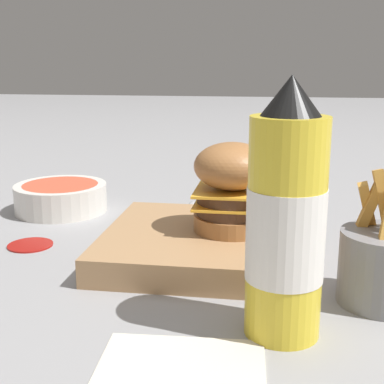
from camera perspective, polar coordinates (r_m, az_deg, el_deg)
ground_plane at (r=0.70m, az=2.65°, el=-6.61°), size 6.00×6.00×0.00m
serving_board at (r=0.69m, az=0.00°, el=-5.42°), size 0.25×0.22×0.03m
burger at (r=0.67m, az=4.32°, el=0.69°), size 0.10×0.10×0.11m
ketchup_bottle at (r=0.47m, az=9.98°, el=-3.26°), size 0.07×0.07×0.23m
fries_basket at (r=0.58m, az=19.78°, el=-7.21°), size 0.09×0.09×0.14m
side_bowl at (r=0.91m, az=-13.81°, el=-0.49°), size 0.15×0.15×0.05m
spoon at (r=0.93m, az=1.50°, el=-0.93°), size 0.18×0.08×0.01m
ketchup_puddle at (r=0.76m, az=-16.87°, el=-5.36°), size 0.06×0.06×0.00m
parchment_square at (r=0.44m, az=-2.14°, el=-19.44°), size 0.14×0.14×0.00m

